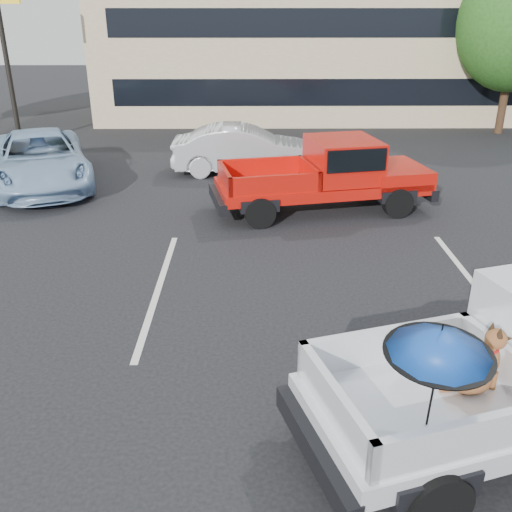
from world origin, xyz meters
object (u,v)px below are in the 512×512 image
Objects in this scene: tree_back at (392,14)px; blue_suv at (40,160)px; silver_sedan at (244,149)px; red_pickup at (336,172)px.

tree_back is 1.29× the size of blue_suv.
silver_sedan is at bearing -8.13° from blue_suv.
tree_back reaches higher than blue_suv.
blue_suv is at bearing 153.49° from red_pickup.
silver_sedan is at bearing -118.15° from tree_back.
silver_sedan is 6.05m from blue_suv.
red_pickup is at bearing -36.20° from blue_suv.
silver_sedan is at bearing 112.00° from red_pickup.
tree_back is at bearing 62.30° from red_pickup.
tree_back is at bearing -28.97° from silver_sedan.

